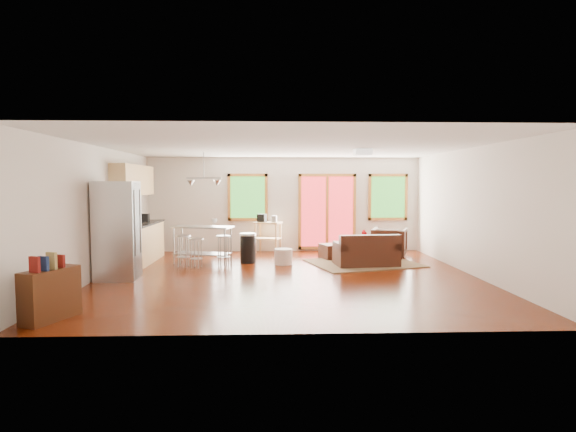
{
  "coord_description": "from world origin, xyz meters",
  "views": [
    {
      "loc": [
        -0.33,
        -8.93,
        1.85
      ],
      "look_at": [
        0.0,
        0.3,
        1.2
      ],
      "focal_mm": 28.0,
      "sensor_mm": 36.0,
      "label": 1
    }
  ],
  "objects_px": {
    "loveseat": "(366,253)",
    "kitchen_cart": "(267,226)",
    "coffee_table": "(358,248)",
    "island": "(203,238)",
    "armchair": "(389,241)",
    "ottoman": "(333,252)",
    "rug": "(363,263)",
    "refrigerator": "(118,230)"
  },
  "relations": [
    {
      "from": "loveseat",
      "to": "rug",
      "type": "bearing_deg",
      "value": 84.66
    },
    {
      "from": "kitchen_cart",
      "to": "coffee_table",
      "type": "bearing_deg",
      "value": -31.89
    },
    {
      "from": "rug",
      "to": "ottoman",
      "type": "distance_m",
      "value": 0.95
    },
    {
      "from": "rug",
      "to": "ottoman",
      "type": "bearing_deg",
      "value": 132.5
    },
    {
      "from": "coffee_table",
      "to": "ottoman",
      "type": "bearing_deg",
      "value": 151.15
    },
    {
      "from": "ottoman",
      "to": "island",
      "type": "bearing_deg",
      "value": -170.68
    },
    {
      "from": "ottoman",
      "to": "refrigerator",
      "type": "distance_m",
      "value": 5.09
    },
    {
      "from": "rug",
      "to": "coffee_table",
      "type": "xyz_separation_m",
      "value": [
        -0.05,
        0.37,
        0.29
      ]
    },
    {
      "from": "loveseat",
      "to": "coffee_table",
      "type": "xyz_separation_m",
      "value": [
        -0.06,
        0.67,
        0.01
      ]
    },
    {
      "from": "loveseat",
      "to": "refrigerator",
      "type": "height_order",
      "value": "refrigerator"
    },
    {
      "from": "kitchen_cart",
      "to": "armchair",
      "type": "bearing_deg",
      "value": -16.51
    },
    {
      "from": "ottoman",
      "to": "refrigerator",
      "type": "height_order",
      "value": "refrigerator"
    },
    {
      "from": "rug",
      "to": "island",
      "type": "distance_m",
      "value": 3.82
    },
    {
      "from": "armchair",
      "to": "ottoman",
      "type": "height_order",
      "value": "armchair"
    },
    {
      "from": "coffee_table",
      "to": "refrigerator",
      "type": "distance_m",
      "value": 5.47
    },
    {
      "from": "island",
      "to": "coffee_table",
      "type": "bearing_deg",
      "value": 3.05
    },
    {
      "from": "armchair",
      "to": "island",
      "type": "distance_m",
      "value": 4.64
    },
    {
      "from": "loveseat",
      "to": "coffee_table",
      "type": "bearing_deg",
      "value": 88.82
    },
    {
      "from": "armchair",
      "to": "refrigerator",
      "type": "relative_size",
      "value": 0.44
    },
    {
      "from": "loveseat",
      "to": "kitchen_cart",
      "type": "distance_m",
      "value": 3.09
    },
    {
      "from": "rug",
      "to": "kitchen_cart",
      "type": "bearing_deg",
      "value": 142.4
    },
    {
      "from": "coffee_table",
      "to": "kitchen_cart",
      "type": "relative_size",
      "value": 0.95
    },
    {
      "from": "coffee_table",
      "to": "kitchen_cart",
      "type": "height_order",
      "value": "kitchen_cart"
    },
    {
      "from": "loveseat",
      "to": "armchair",
      "type": "distance_m",
      "value": 1.4
    },
    {
      "from": "armchair",
      "to": "ottoman",
      "type": "xyz_separation_m",
      "value": [
        -1.45,
        -0.15,
        -0.23
      ]
    },
    {
      "from": "coffee_table",
      "to": "island",
      "type": "bearing_deg",
      "value": -176.95
    },
    {
      "from": "coffee_table",
      "to": "island",
      "type": "relative_size",
      "value": 0.68
    },
    {
      "from": "rug",
      "to": "coffee_table",
      "type": "bearing_deg",
      "value": 98.09
    },
    {
      "from": "coffee_table",
      "to": "island",
      "type": "xyz_separation_m",
      "value": [
        -3.72,
        -0.2,
        0.3
      ]
    },
    {
      "from": "loveseat",
      "to": "ottoman",
      "type": "distance_m",
      "value": 1.17
    },
    {
      "from": "coffee_table",
      "to": "loveseat",
      "type": "bearing_deg",
      "value": -85.25
    },
    {
      "from": "rug",
      "to": "kitchen_cart",
      "type": "height_order",
      "value": "kitchen_cart"
    },
    {
      "from": "coffee_table",
      "to": "armchair",
      "type": "distance_m",
      "value": 1.0
    },
    {
      "from": "island",
      "to": "kitchen_cart",
      "type": "relative_size",
      "value": 1.4
    },
    {
      "from": "loveseat",
      "to": "kitchen_cart",
      "type": "xyz_separation_m",
      "value": [
        -2.28,
        2.05,
        0.43
      ]
    },
    {
      "from": "refrigerator",
      "to": "kitchen_cart",
      "type": "bearing_deg",
      "value": 44.69
    },
    {
      "from": "ottoman",
      "to": "kitchen_cart",
      "type": "bearing_deg",
      "value": 147.09
    },
    {
      "from": "coffee_table",
      "to": "armchair",
      "type": "height_order",
      "value": "armchair"
    },
    {
      "from": "rug",
      "to": "armchair",
      "type": "height_order",
      "value": "armchair"
    },
    {
      "from": "kitchen_cart",
      "to": "ottoman",
      "type": "bearing_deg",
      "value": -32.91
    },
    {
      "from": "coffee_table",
      "to": "refrigerator",
      "type": "relative_size",
      "value": 0.52
    },
    {
      "from": "kitchen_cart",
      "to": "loveseat",
      "type": "bearing_deg",
      "value": -42.0
    }
  ]
}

